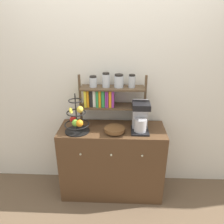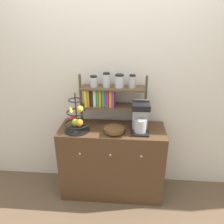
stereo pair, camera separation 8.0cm
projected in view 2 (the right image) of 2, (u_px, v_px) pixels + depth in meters
ground_plane at (110, 203)px, 2.51m from camera, size 12.00×12.00×0.00m
wall_back at (114, 82)px, 2.45m from camera, size 7.00×0.05×2.60m
sideboard at (112, 161)px, 2.55m from camera, size 1.16×0.46×0.85m
coffee_maker at (140, 117)px, 2.27m from camera, size 0.19×0.22×0.33m
fruit_stand at (77, 119)px, 2.28m from camera, size 0.26×0.26×0.42m
wooden_bowl at (114, 130)px, 2.29m from camera, size 0.21×0.21×0.05m
shelf_hutch at (107, 94)px, 2.36m from camera, size 0.73×0.20×0.59m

